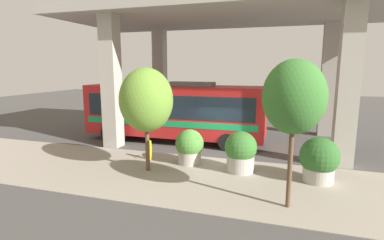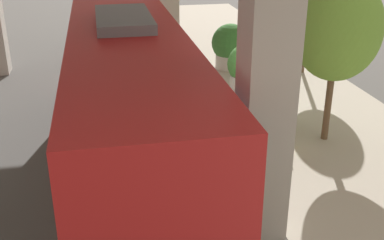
% 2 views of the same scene
% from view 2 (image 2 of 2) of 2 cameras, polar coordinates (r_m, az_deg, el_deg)
% --- Properties ---
extents(ground_plane, '(80.00, 80.00, 0.00)m').
position_cam_2_polar(ground_plane, '(15.54, 2.35, 0.54)').
color(ground_plane, '#474442').
rests_on(ground_plane, ground).
extents(sidewalk_strip, '(6.00, 40.00, 0.02)m').
position_cam_2_polar(sidewalk_strip, '(16.45, 12.57, 1.35)').
color(sidewalk_strip, gray).
rests_on(sidewalk_strip, ground).
extents(bus, '(2.76, 11.28, 3.76)m').
position_cam_2_polar(bus, '(11.45, -7.32, 2.81)').
color(bus, '#B21E1E').
rests_on(bus, ground).
extents(fire_hydrant, '(0.41, 0.20, 1.03)m').
position_cam_2_polar(fire_hydrant, '(13.12, 10.85, -1.87)').
color(fire_hydrant, gold).
rests_on(fire_hydrant, ground).
extents(planter_front, '(1.43, 1.43, 1.85)m').
position_cam_2_polar(planter_front, '(17.17, 6.55, 5.94)').
color(planter_front, '#ADA89E').
rests_on(planter_front, ground).
extents(planter_middle, '(1.37, 1.37, 1.69)m').
position_cam_2_polar(planter_middle, '(14.80, 7.89, 2.65)').
color(planter_middle, '#ADA89E').
rests_on(planter_middle, ground).
extents(planter_back, '(1.56, 1.56, 1.87)m').
position_cam_2_polar(planter_back, '(20.20, 4.56, 8.70)').
color(planter_back, '#ADA89E').
rests_on(planter_back, ground).
extents(street_tree_near, '(2.35, 2.35, 4.64)m').
position_cam_2_polar(street_tree_near, '(13.42, 16.83, 10.31)').
color(street_tree_near, brown).
rests_on(street_tree_near, ground).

